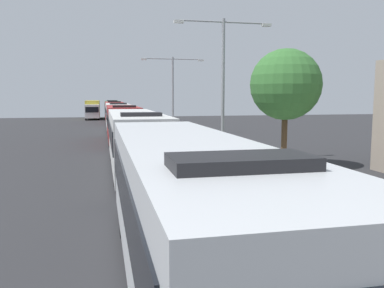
{
  "coord_description": "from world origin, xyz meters",
  "views": [
    {
      "loc": [
        -2.92,
        2.46,
        3.92
      ],
      "look_at": [
        0.59,
        18.28,
        1.98
      ],
      "focal_mm": 37.59,
      "sensor_mm": 36.0,
      "label": 1
    }
  ],
  "objects_px": {
    "bus_rear": "(114,111)",
    "box_truck_oncoming": "(93,109)",
    "roadside_tree": "(286,85)",
    "streetlamp_far": "(173,86)",
    "bus_tail_end": "(112,109)",
    "white_suv": "(271,185)",
    "bus_second_in_line": "(135,138)",
    "streetlamp_mid": "(223,74)",
    "bus_lead": "(186,205)",
    "bus_fourth_in_line": "(117,116)",
    "bus_middle": "(123,122)"
  },
  "relations": [
    {
      "from": "bus_middle",
      "to": "box_truck_oncoming",
      "type": "xyz_separation_m",
      "value": [
        -3.3,
        36.23,
        0.02
      ]
    },
    {
      "from": "bus_rear",
      "to": "streetlamp_far",
      "type": "xyz_separation_m",
      "value": [
        5.4,
        -20.17,
        3.24
      ]
    },
    {
      "from": "bus_second_in_line",
      "to": "streetlamp_mid",
      "type": "distance_m",
      "value": 6.71
    },
    {
      "from": "bus_rear",
      "to": "bus_fourth_in_line",
      "type": "bearing_deg",
      "value": -90.0
    },
    {
      "from": "streetlamp_mid",
      "to": "roadside_tree",
      "type": "relative_size",
      "value": 1.31
    },
    {
      "from": "streetlamp_mid",
      "to": "roadside_tree",
      "type": "distance_m",
      "value": 3.95
    },
    {
      "from": "box_truck_oncoming",
      "to": "streetlamp_mid",
      "type": "xyz_separation_m",
      "value": [
        8.7,
        -47.64,
        3.5
      ]
    },
    {
      "from": "box_truck_oncoming",
      "to": "streetlamp_mid",
      "type": "height_order",
      "value": "streetlamp_mid"
    },
    {
      "from": "bus_second_in_line",
      "to": "roadside_tree",
      "type": "height_order",
      "value": "roadside_tree"
    },
    {
      "from": "white_suv",
      "to": "roadside_tree",
      "type": "bearing_deg",
      "value": 62.11
    },
    {
      "from": "bus_rear",
      "to": "bus_tail_end",
      "type": "height_order",
      "value": "same"
    },
    {
      "from": "bus_middle",
      "to": "bus_rear",
      "type": "distance_m",
      "value": 26.27
    },
    {
      "from": "white_suv",
      "to": "streetlamp_mid",
      "type": "relative_size",
      "value": 0.6
    },
    {
      "from": "bus_fourth_in_line",
      "to": "box_truck_oncoming",
      "type": "height_order",
      "value": "bus_fourth_in_line"
    },
    {
      "from": "bus_fourth_in_line",
      "to": "roadside_tree",
      "type": "height_order",
      "value": "roadside_tree"
    },
    {
      "from": "streetlamp_far",
      "to": "roadside_tree",
      "type": "xyz_separation_m",
      "value": [
        2.67,
        -20.35,
        -0.41
      ]
    },
    {
      "from": "bus_fourth_in_line",
      "to": "white_suv",
      "type": "height_order",
      "value": "bus_fourth_in_line"
    },
    {
      "from": "bus_rear",
      "to": "streetlamp_mid",
      "type": "distance_m",
      "value": 38.23
    },
    {
      "from": "bus_tail_end",
      "to": "roadside_tree",
      "type": "relative_size",
      "value": 1.8
    },
    {
      "from": "bus_middle",
      "to": "streetlamp_mid",
      "type": "height_order",
      "value": "streetlamp_mid"
    },
    {
      "from": "bus_tail_end",
      "to": "white_suv",
      "type": "bearing_deg",
      "value": -86.58
    },
    {
      "from": "bus_fourth_in_line",
      "to": "streetlamp_far",
      "type": "bearing_deg",
      "value": -49.71
    },
    {
      "from": "bus_second_in_line",
      "to": "streetlamp_mid",
      "type": "height_order",
      "value": "streetlamp_mid"
    },
    {
      "from": "bus_tail_end",
      "to": "streetlamp_mid",
      "type": "relative_size",
      "value": 1.38
    },
    {
      "from": "streetlamp_mid",
      "to": "streetlamp_far",
      "type": "distance_m",
      "value": 17.52
    },
    {
      "from": "box_truck_oncoming",
      "to": "streetlamp_mid",
      "type": "bearing_deg",
      "value": -79.65
    },
    {
      "from": "bus_tail_end",
      "to": "white_suv",
      "type": "xyz_separation_m",
      "value": [
        3.7,
        -61.94,
        -0.66
      ]
    },
    {
      "from": "roadside_tree",
      "to": "bus_tail_end",
      "type": "bearing_deg",
      "value": 98.54
    },
    {
      "from": "streetlamp_mid",
      "to": "box_truck_oncoming",
      "type": "bearing_deg",
      "value": 100.35
    },
    {
      "from": "white_suv",
      "to": "roadside_tree",
      "type": "distance_m",
      "value": 9.97
    },
    {
      "from": "bus_rear",
      "to": "streetlamp_far",
      "type": "distance_m",
      "value": 21.13
    },
    {
      "from": "bus_middle",
      "to": "bus_tail_end",
      "type": "xyz_separation_m",
      "value": [
        0.0,
        39.44,
        0.0
      ]
    },
    {
      "from": "bus_rear",
      "to": "streetlamp_mid",
      "type": "relative_size",
      "value": 1.42
    },
    {
      "from": "bus_tail_end",
      "to": "roadside_tree",
      "type": "height_order",
      "value": "roadside_tree"
    },
    {
      "from": "bus_rear",
      "to": "bus_tail_end",
      "type": "relative_size",
      "value": 1.03
    },
    {
      "from": "bus_middle",
      "to": "white_suv",
      "type": "distance_m",
      "value": 22.81
    },
    {
      "from": "bus_lead",
      "to": "roadside_tree",
      "type": "xyz_separation_m",
      "value": [
        8.07,
        12.39,
        2.83
      ]
    },
    {
      "from": "bus_middle",
      "to": "white_suv",
      "type": "xyz_separation_m",
      "value": [
        3.7,
        -22.5,
        -0.66
      ]
    },
    {
      "from": "bus_second_in_line",
      "to": "bus_rear",
      "type": "bearing_deg",
      "value": 90.0
    },
    {
      "from": "bus_rear",
      "to": "box_truck_oncoming",
      "type": "distance_m",
      "value": 10.49
    },
    {
      "from": "bus_fourth_in_line",
      "to": "streetlamp_far",
      "type": "xyz_separation_m",
      "value": [
        5.4,
        -6.37,
        3.24
      ]
    },
    {
      "from": "bus_tail_end",
      "to": "box_truck_oncoming",
      "type": "height_order",
      "value": "bus_tail_end"
    },
    {
      "from": "box_truck_oncoming",
      "to": "roadside_tree",
      "type": "distance_m",
      "value": 51.82
    },
    {
      "from": "bus_second_in_line",
      "to": "bus_tail_end",
      "type": "xyz_separation_m",
      "value": [
        -0.0,
        52.73,
        -0.0
      ]
    },
    {
      "from": "box_truck_oncoming",
      "to": "streetlamp_far",
      "type": "relative_size",
      "value": 1.07
    },
    {
      "from": "white_suv",
      "to": "bus_fourth_in_line",
      "type": "bearing_deg",
      "value": 96.04
    },
    {
      "from": "bus_lead",
      "to": "roadside_tree",
      "type": "relative_size",
      "value": 1.78
    },
    {
      "from": "bus_rear",
      "to": "bus_tail_end",
      "type": "xyz_separation_m",
      "value": [
        -0.0,
        13.17,
        -0.0
      ]
    },
    {
      "from": "bus_fourth_in_line",
      "to": "streetlamp_far",
      "type": "height_order",
      "value": "streetlamp_far"
    },
    {
      "from": "bus_rear",
      "to": "box_truck_oncoming",
      "type": "height_order",
      "value": "bus_rear"
    }
  ]
}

